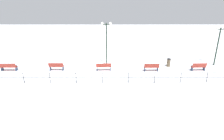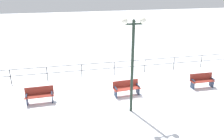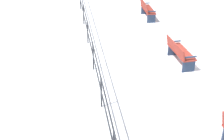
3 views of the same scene
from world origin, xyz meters
name	(u,v)px [view 3 (image 3 of 3)]	position (x,y,z in m)	size (l,w,h in m)	color
ground_plane	(178,63)	(0.00, 0.00, 0.00)	(80.00, 80.00, 0.00)	white
bench_third	(179,52)	(0.00, 0.00, 0.46)	(0.67, 1.61, 0.86)	maroon
bench_fourth	(147,9)	(0.02, 4.92, 0.47)	(0.53, 1.53, 0.89)	maroon
waterfront_railing	(93,52)	(-3.17, 0.00, 0.68)	(0.05, 23.11, 1.00)	#26282D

